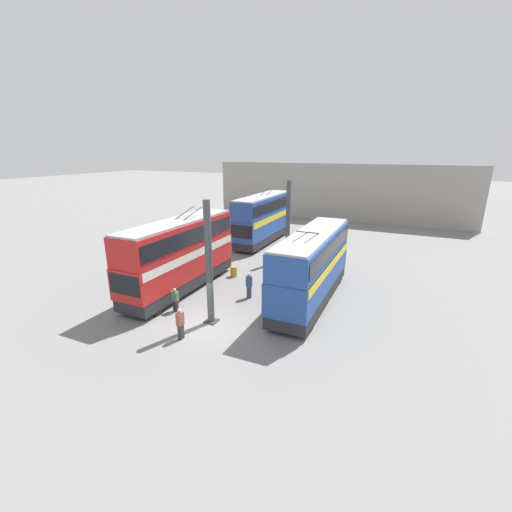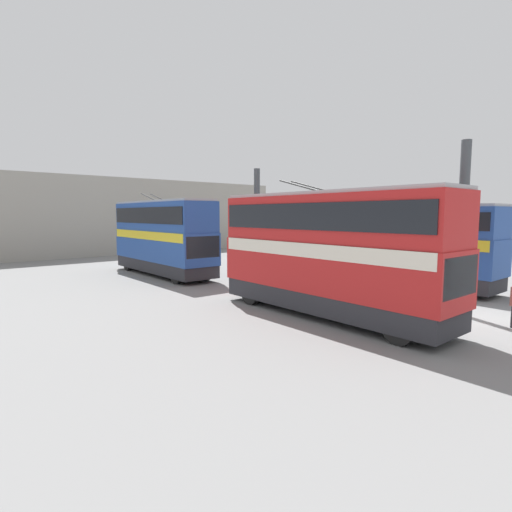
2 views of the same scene
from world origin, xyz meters
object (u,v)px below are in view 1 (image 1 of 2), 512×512
Objects in this scene: bus_right_mid at (263,216)px; person_aisle_midway at (249,285)px; bus_left_near at (312,263)px; person_by_right_row at (175,299)px; oil_drum at (234,272)px; person_aisle_foreground at (180,323)px; person_by_left_row at (282,279)px; bus_right_near at (180,251)px.

bus_right_mid is 15.01m from person_aisle_midway.
bus_right_mid reaches higher than bus_left_near.
person_by_right_row is (-5.04, 7.27, -1.88)m from bus_left_near.
bus_left_near is at bearing -105.76° from oil_drum.
bus_left_near reaches higher than person_aisle_foreground.
person_by_left_row is (-12.05, -6.73, -1.97)m from bus_right_mid.
oil_drum is at bearing 74.24° from bus_left_near.
person_by_right_row is (-5.69, 4.98, -0.13)m from person_by_left_row.
person_aisle_foreground reaches higher than oil_drum.
bus_left_near is at bearing -106.58° from person_aisle_midway.
bus_right_mid reaches higher than oil_drum.
bus_left_near is 2.95m from person_by_left_row.
person_by_right_row is at bearing 176.78° from oil_drum.
person_by_right_row is 3.45m from person_aisle_foreground.
person_aisle_foreground is (-2.57, -2.30, 0.13)m from person_by_right_row.
person_aisle_foreground is (-8.26, 2.68, 0.00)m from person_by_left_row.
bus_left_near reaches higher than oil_drum.
person_aisle_midway reaches higher than oil_drum.
bus_right_mid is 12.87× the size of oil_drum.
person_aisle_midway is (-1.30, 3.97, -1.72)m from bus_left_near.
bus_right_mid is 11.25m from oil_drum.
bus_right_near is at bearing -180.00° from bus_right_mid.
bus_right_mid is at bearing 35.37° from bus_left_near.
bus_left_near is 6.09× the size of person_aisle_foreground.
bus_right_mid is at bearing 11.26° from oil_drum.
bus_right_near is (-2.00, 9.02, 0.22)m from bus_left_near.
person_by_right_row is at bearing -174.36° from bus_right_mid.
person_by_right_row is at bearing 103.94° from person_aisle_midway.
bus_left_near is 1.02× the size of bus_right_mid.
bus_right_mid reaches higher than person_aisle_foreground.
person_aisle_midway is at bearing 108.10° from bus_left_near.
person_aisle_midway is at bearing -82.04° from bus_right_near.
bus_right_mid reaches higher than person_aisle_midway.
person_aisle_midway is (-14.00, -5.05, -1.94)m from bus_right_mid.
oil_drum is at bearing -168.74° from bus_right_mid.
person_by_right_row is 7.00m from oil_drum.
bus_right_near is 7.49m from person_by_left_row.
bus_right_near is at bearing 63.29° from person_aisle_midway.
person_by_right_row is (-3.74, 3.30, -0.16)m from person_aisle_midway.
person_by_left_row reaches higher than oil_drum.
person_aisle_foreground is (-20.31, -4.05, -1.97)m from bus_right_mid.
bus_right_near is at bearing -51.08° from person_aisle_foreground.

